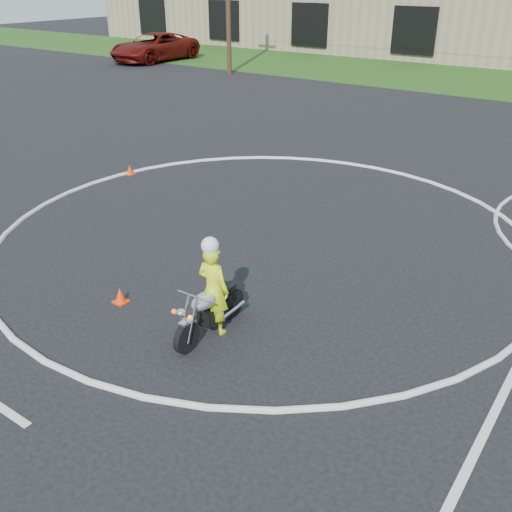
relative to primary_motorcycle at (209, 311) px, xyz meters
The scene contains 5 objects.
ground 1.89m from the primary_motorcycle, 150.15° to the left, with size 120.00×120.00×0.00m, color black.
course_markings 5.32m from the primary_motorcycle, 83.72° to the left, with size 19.05×19.05×0.12m.
primary_motorcycle is the anchor object (origin of this frame).
rider_primary_grp 0.41m from the primary_motorcycle, 91.93° to the left, with size 0.59×0.40×1.74m.
pickup_grp 33.62m from the primary_motorcycle, 135.94° to the left, with size 3.09×6.57×1.82m.
Camera 1 is at (6.83, -6.95, 5.42)m, focal length 40.00 mm.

